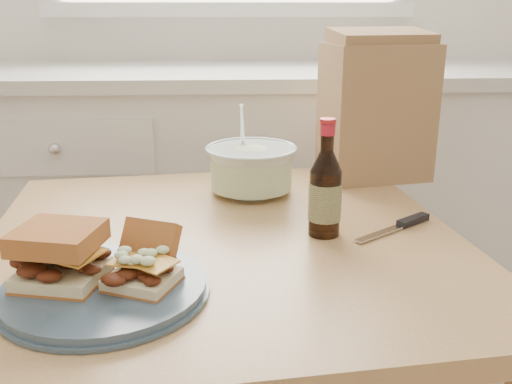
{
  "coord_description": "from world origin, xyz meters",
  "views": [
    {
      "loc": [
        -0.02,
        -0.2,
        1.13
      ],
      "look_at": [
        0.04,
        0.8,
        0.8
      ],
      "focal_mm": 40.0,
      "sensor_mm": 36.0,
      "label": 1
    }
  ],
  "objects_px": {
    "plate": "(105,289)",
    "beer_bottle": "(325,192)",
    "coleslaw_bowl": "(251,170)",
    "paper_bag": "(376,112)",
    "dining_table": "(226,288)"
  },
  "relations": [
    {
      "from": "plate",
      "to": "coleslaw_bowl",
      "type": "bearing_deg",
      "value": 63.47
    },
    {
      "from": "dining_table",
      "to": "plate",
      "type": "height_order",
      "value": "plate"
    },
    {
      "from": "coleslaw_bowl",
      "to": "plate",
      "type": "bearing_deg",
      "value": -116.53
    },
    {
      "from": "plate",
      "to": "coleslaw_bowl",
      "type": "relative_size",
      "value": 1.44
    },
    {
      "from": "paper_bag",
      "to": "plate",
      "type": "bearing_deg",
      "value": -143.23
    },
    {
      "from": "dining_table",
      "to": "coleslaw_bowl",
      "type": "height_order",
      "value": "coleslaw_bowl"
    },
    {
      "from": "coleslaw_bowl",
      "to": "paper_bag",
      "type": "distance_m",
      "value": 0.35
    },
    {
      "from": "beer_bottle",
      "to": "paper_bag",
      "type": "xyz_separation_m",
      "value": [
        0.18,
        0.37,
        0.08
      ]
    },
    {
      "from": "paper_bag",
      "to": "coleslaw_bowl",
      "type": "bearing_deg",
      "value": -169.95
    },
    {
      "from": "coleslaw_bowl",
      "to": "paper_bag",
      "type": "height_order",
      "value": "paper_bag"
    },
    {
      "from": "dining_table",
      "to": "plate",
      "type": "xyz_separation_m",
      "value": [
        -0.18,
        -0.22,
        0.12
      ]
    },
    {
      "from": "plate",
      "to": "beer_bottle",
      "type": "distance_m",
      "value": 0.43
    },
    {
      "from": "dining_table",
      "to": "paper_bag",
      "type": "height_order",
      "value": "paper_bag"
    },
    {
      "from": "coleslaw_bowl",
      "to": "beer_bottle",
      "type": "xyz_separation_m",
      "value": [
        0.12,
        -0.26,
        0.03
      ]
    },
    {
      "from": "plate",
      "to": "paper_bag",
      "type": "bearing_deg",
      "value": 47.28
    }
  ]
}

